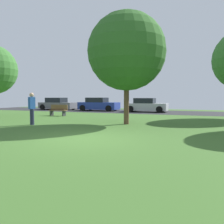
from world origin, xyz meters
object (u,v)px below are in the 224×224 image
parked_car_grey (58,104)px  park_bench (58,110)px  parked_car_blue (98,105)px  oak_tree_center (127,52)px  parked_car_silver (146,106)px  person_thrower (32,107)px

parked_car_grey → park_bench: size_ratio=2.80×
parked_car_blue → park_bench: (-0.00, -7.60, -0.21)m
parked_car_grey → park_bench: bearing=-54.3°
oak_tree_center → parked_car_blue: oak_tree_center is taller
parked_car_silver → park_bench: bearing=-126.1°
oak_tree_center → parked_car_blue: bearing=122.6°
parked_car_grey → oak_tree_center: bearing=-41.4°
parked_car_grey → parked_car_blue: 5.48m
parked_car_grey → parked_car_silver: bearing=-0.7°
park_bench → parked_car_silver: bearing=-126.1°
park_bench → parked_car_blue: bearing=-90.0°
oak_tree_center → person_thrower: bearing=-153.7°
person_thrower → parked_car_grey: bearing=-132.6°
person_thrower → parked_car_silver: bearing=-176.3°
parked_car_grey → parked_car_blue: parked_car_blue is taller
parked_car_blue → parked_car_silver: 5.48m
parked_car_grey → parked_car_silver: (10.95, -0.13, -0.01)m
person_thrower → parked_car_silver: 13.61m
parked_car_blue → parked_car_silver: parked_car_blue is taller
oak_tree_center → park_bench: size_ratio=3.93×
oak_tree_center → parked_car_blue: 13.50m
parked_car_grey → parked_car_silver: parked_car_grey is taller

